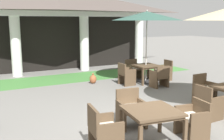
{
  "coord_description": "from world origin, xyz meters",
  "views": [
    {
      "loc": [
        -3.67,
        -4.7,
        2.52
      ],
      "look_at": [
        -0.13,
        1.88,
        1.16
      ],
      "focal_mm": 43.91,
      "sensor_mm": 36.0,
      "label": 1
    }
  ],
  "objects_px": {
    "patio_umbrella_near_foreground": "(147,17)",
    "patio_chair_mid_right_north": "(204,89)",
    "patio_chair_mid_left_north": "(131,110)",
    "terracotta_urn": "(93,79)",
    "patio_chair_near_foreground_north": "(133,69)",
    "patio_chair_mid_right_west": "(208,104)",
    "patio_table_near_foreground": "(146,67)",
    "patio_chair_near_foreground_west": "(126,74)",
    "patio_chair_mid_left_east": "(193,119)",
    "patio_chair_near_foreground_east": "(164,71)",
    "patio_chair_mid_left_west": "(104,131)",
    "patio_table_mid_left": "(152,114)",
    "patio_chair_near_foreground_south": "(160,77)"
  },
  "relations": [
    {
      "from": "terracotta_urn",
      "to": "patio_chair_near_foreground_south",
      "type": "bearing_deg",
      "value": -42.03
    },
    {
      "from": "patio_chair_mid_left_west",
      "to": "patio_chair_mid_right_west",
      "type": "distance_m",
      "value": 3.23
    },
    {
      "from": "patio_table_near_foreground",
      "to": "patio_chair_mid_right_west",
      "type": "xyz_separation_m",
      "value": [
        -1.04,
        -4.25,
        -0.24
      ]
    },
    {
      "from": "patio_chair_mid_right_north",
      "to": "patio_chair_mid_right_west",
      "type": "bearing_deg",
      "value": 44.93
    },
    {
      "from": "patio_chair_near_foreground_north",
      "to": "patio_chair_mid_right_west",
      "type": "xyz_separation_m",
      "value": [
        -1.05,
        -5.19,
        0.0
      ]
    },
    {
      "from": "patio_umbrella_near_foreground",
      "to": "patio_chair_mid_right_north",
      "type": "bearing_deg",
      "value": -90.55
    },
    {
      "from": "patio_chair_near_foreground_north",
      "to": "patio_chair_mid_right_north",
      "type": "distance_m",
      "value": 4.09
    },
    {
      "from": "patio_chair_near_foreground_west",
      "to": "patio_chair_mid_right_north",
      "type": "bearing_deg",
      "value": 16.44
    },
    {
      "from": "patio_chair_mid_right_north",
      "to": "patio_umbrella_near_foreground",
      "type": "bearing_deg",
      "value": -92.98
    },
    {
      "from": "patio_chair_near_foreground_west",
      "to": "patio_chair_near_foreground_east",
      "type": "bearing_deg",
      "value": 90.0
    },
    {
      "from": "patio_umbrella_near_foreground",
      "to": "patio_chair_mid_right_north",
      "type": "distance_m",
      "value": 3.88
    },
    {
      "from": "patio_chair_mid_left_east",
      "to": "terracotta_urn",
      "type": "height_order",
      "value": "patio_chair_mid_left_east"
    },
    {
      "from": "patio_chair_near_foreground_south",
      "to": "patio_chair_mid_left_west",
      "type": "bearing_deg",
      "value": -138.49
    },
    {
      "from": "patio_table_mid_left",
      "to": "patio_chair_mid_left_west",
      "type": "distance_m",
      "value": 1.05
    },
    {
      "from": "patio_umbrella_near_foreground",
      "to": "patio_chair_mid_left_east",
      "type": "height_order",
      "value": "patio_umbrella_near_foreground"
    },
    {
      "from": "patio_chair_near_foreground_west",
      "to": "patio_chair_mid_right_west",
      "type": "xyz_separation_m",
      "value": [
        -0.11,
        -4.26,
        -0.02
      ]
    },
    {
      "from": "patio_chair_mid_left_north",
      "to": "patio_chair_mid_right_north",
      "type": "distance_m",
      "value": 3.11
    },
    {
      "from": "patio_umbrella_near_foreground",
      "to": "patio_chair_near_foreground_east",
      "type": "distance_m",
      "value": 2.47
    },
    {
      "from": "patio_umbrella_near_foreground",
      "to": "patio_chair_mid_right_north",
      "type": "height_order",
      "value": "patio_umbrella_near_foreground"
    },
    {
      "from": "patio_chair_mid_left_north",
      "to": "terracotta_urn",
      "type": "height_order",
      "value": "patio_chair_mid_left_north"
    },
    {
      "from": "patio_table_mid_left",
      "to": "terracotta_urn",
      "type": "relative_size",
      "value": 2.73
    },
    {
      "from": "patio_table_near_foreground",
      "to": "patio_chair_near_foreground_west",
      "type": "distance_m",
      "value": 0.96
    },
    {
      "from": "patio_chair_mid_left_west",
      "to": "patio_chair_mid_left_east",
      "type": "bearing_deg",
      "value": 90.0
    },
    {
      "from": "patio_chair_mid_right_west",
      "to": "patio_chair_mid_right_north",
      "type": "bearing_deg",
      "value": 134.93
    },
    {
      "from": "patio_table_near_foreground",
      "to": "patio_chair_mid_left_east",
      "type": "relative_size",
      "value": 1.15
    },
    {
      "from": "patio_chair_near_foreground_east",
      "to": "patio_chair_mid_left_north",
      "type": "height_order",
      "value": "patio_chair_mid_left_north"
    },
    {
      "from": "terracotta_urn",
      "to": "patio_table_near_foreground",
      "type": "bearing_deg",
      "value": -23.1
    },
    {
      "from": "terracotta_urn",
      "to": "patio_chair_mid_left_east",
      "type": "bearing_deg",
      "value": -92.28
    },
    {
      "from": "patio_chair_mid_right_north",
      "to": "terracotta_urn",
      "type": "bearing_deg",
      "value": -66.36
    },
    {
      "from": "patio_table_near_foreground",
      "to": "patio_chair_mid_right_west",
      "type": "distance_m",
      "value": 4.39
    },
    {
      "from": "patio_chair_near_foreground_west",
      "to": "patio_chair_near_foreground_east",
      "type": "height_order",
      "value": "patio_chair_near_foreground_west"
    },
    {
      "from": "patio_chair_near_foreground_west",
      "to": "patio_chair_near_foreground_north",
      "type": "xyz_separation_m",
      "value": [
        0.94,
        0.93,
        -0.02
      ]
    },
    {
      "from": "patio_chair_near_foreground_north",
      "to": "patio_chair_mid_left_west",
      "type": "xyz_separation_m",
      "value": [
        -4.26,
        -5.57,
        0.03
      ]
    },
    {
      "from": "patio_chair_near_foreground_west",
      "to": "patio_chair_mid_left_east",
      "type": "height_order",
      "value": "patio_chair_near_foreground_west"
    },
    {
      "from": "patio_table_near_foreground",
      "to": "terracotta_urn",
      "type": "bearing_deg",
      "value": 156.9
    },
    {
      "from": "patio_chair_mid_right_north",
      "to": "patio_chair_near_foreground_west",
      "type": "bearing_deg",
      "value": -76.46
    },
    {
      "from": "patio_chair_near_foreground_west",
      "to": "patio_chair_mid_left_north",
      "type": "bearing_deg",
      "value": -29.25
    },
    {
      "from": "patio_umbrella_near_foreground",
      "to": "patio_chair_mid_left_north",
      "type": "relative_size",
      "value": 3.29
    },
    {
      "from": "patio_chair_mid_left_west",
      "to": "patio_chair_mid_left_north",
      "type": "height_order",
      "value": "patio_chair_mid_left_west"
    },
    {
      "from": "patio_chair_near_foreground_south",
      "to": "terracotta_urn",
      "type": "distance_m",
      "value": 2.68
    },
    {
      "from": "patio_chair_near_foreground_north",
      "to": "patio_chair_mid_right_north",
      "type": "relative_size",
      "value": 0.94
    },
    {
      "from": "patio_chair_mid_right_west",
      "to": "patio_chair_mid_right_north",
      "type": "relative_size",
      "value": 1.02
    },
    {
      "from": "patio_table_near_foreground",
      "to": "patio_chair_mid_right_north",
      "type": "relative_size",
      "value": 1.07
    },
    {
      "from": "patio_chair_near_foreground_east",
      "to": "patio_chair_mid_right_north",
      "type": "height_order",
      "value": "patio_chair_mid_right_north"
    },
    {
      "from": "patio_chair_mid_right_north",
      "to": "patio_chair_mid_left_north",
      "type": "bearing_deg",
      "value": 8.76
    },
    {
      "from": "patio_chair_near_foreground_west",
      "to": "patio_table_near_foreground",
      "type": "bearing_deg",
      "value": 90.0
    },
    {
      "from": "patio_table_near_foreground",
      "to": "patio_chair_near_foreground_north",
      "type": "distance_m",
      "value": 0.97
    },
    {
      "from": "patio_chair_near_foreground_north",
      "to": "patio_chair_mid_left_north",
      "type": "relative_size",
      "value": 0.92
    },
    {
      "from": "patio_table_near_foreground",
      "to": "patio_chair_mid_left_west",
      "type": "bearing_deg",
      "value": -132.54
    },
    {
      "from": "patio_chair_near_foreground_east",
      "to": "terracotta_urn",
      "type": "height_order",
      "value": "patio_chair_near_foreground_east"
    }
  ]
}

